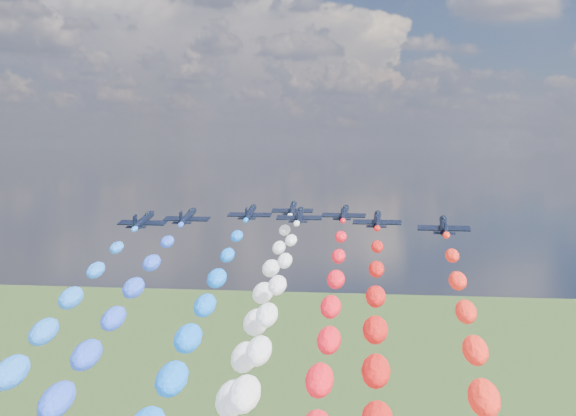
# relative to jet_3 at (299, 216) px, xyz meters

# --- Properties ---
(jet_0) EXTENTS (9.77, 13.15, 5.21)m
(jet_0) POSITION_rel_jet_3_xyz_m (-28.97, -13.28, 0.00)
(jet_0) COLOR black
(jet_1) EXTENTS (9.74, 13.12, 5.21)m
(jet_1) POSITION_rel_jet_3_xyz_m (-22.41, -5.05, 0.00)
(jet_1) COLOR black
(jet_2) EXTENTS (9.42, 12.89, 5.21)m
(jet_2) POSITION_rel_jet_3_xyz_m (-11.22, 4.88, 0.00)
(jet_2) COLOR black
(jet_3) EXTENTS (9.75, 13.13, 5.21)m
(jet_3) POSITION_rel_jet_3_xyz_m (0.00, 0.00, 0.00)
(jet_3) COLOR black
(jet_4) EXTENTS (9.75, 13.13, 5.21)m
(jet_4) POSITION_rel_jet_3_xyz_m (-3.23, 15.67, 0.00)
(jet_4) COLOR black
(trail_4) EXTENTS (5.48, 128.71, 42.89)m
(trail_4) POSITION_rel_jet_3_xyz_m (-3.23, -51.16, -19.76)
(trail_4) COLOR silver
(jet_5) EXTENTS (10.13, 13.40, 5.21)m
(jet_5) POSITION_rel_jet_3_xyz_m (8.92, 6.13, 0.00)
(jet_5) COLOR black
(jet_6) EXTENTS (9.78, 13.15, 5.21)m
(jet_6) POSITION_rel_jet_3_xyz_m (15.96, -6.77, 0.00)
(jet_6) COLOR black
(jet_7) EXTENTS (10.16, 13.42, 5.21)m
(jet_7) POSITION_rel_jet_3_xyz_m (27.91, -15.55, 0.00)
(jet_7) COLOR black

